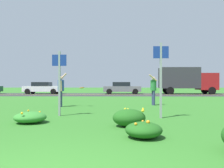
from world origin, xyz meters
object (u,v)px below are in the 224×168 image
frisbee_orange (82,88)px  car_gray_center_right (122,88)px  sign_post_by_roadside (161,73)px  car_white_center_left (43,88)px  person_thrower_blue_shirt (61,88)px  person_catcher_green_shirt (153,88)px  box_truck_red (186,79)px  sign_post_near_path (59,77)px

frisbee_orange → car_gray_center_right: 15.79m
sign_post_by_roadside → car_gray_center_right: sign_post_by_roadside is taller
car_white_center_left → frisbee_orange: bearing=-65.2°
person_thrower_blue_shirt → car_white_center_left: person_thrower_blue_shirt is taller
person_catcher_green_shirt → car_white_center_left: 18.54m
person_thrower_blue_shirt → person_catcher_green_shirt: 5.28m
box_truck_red → sign_post_near_path: bearing=-119.0°
person_catcher_green_shirt → car_gray_center_right: size_ratio=0.40×
person_catcher_green_shirt → car_white_center_left: (-11.27, 14.72, -0.26)m
car_gray_center_right → person_thrower_blue_shirt: bearing=-103.2°
person_catcher_green_shirt → car_gray_center_right: (-1.51, 14.72, -0.26)m
sign_post_by_roadside → car_white_center_left: size_ratio=0.61×
frisbee_orange → car_white_center_left: bearing=114.8°
sign_post_near_path → frisbee_orange: 3.76m
sign_post_near_path → frisbee_orange: (0.33, 3.72, -0.50)m
person_catcher_green_shirt → frisbee_orange: 4.15m
sign_post_near_path → box_truck_red: bearing=61.0°
person_thrower_blue_shirt → car_white_center_left: bearing=111.1°
frisbee_orange → car_gray_center_right: (2.55, 15.58, -0.29)m
sign_post_near_path → person_catcher_green_shirt: bearing=46.2°
sign_post_by_roadside → box_truck_red: bearing=71.0°
car_white_center_left → car_gray_center_right: same height
sign_post_by_roadside → sign_post_near_path: bearing=172.5°
car_white_center_left → car_gray_center_right: (9.76, 0.00, 0.00)m
sign_post_by_roadside → person_thrower_blue_shirt: (-4.66, 4.09, -0.66)m
car_white_center_left → car_gray_center_right: size_ratio=1.00×
sign_post_near_path → person_thrower_blue_shirt: sign_post_near_path is taller
car_white_center_left → person_catcher_green_shirt: bearing=-52.6°
sign_post_by_roadside → car_white_center_left: (-10.74, 19.81, -0.92)m
person_catcher_green_shirt → box_truck_red: 16.04m
person_catcher_green_shirt → car_white_center_left: bearing=127.4°
person_thrower_blue_shirt → car_gray_center_right: bearing=76.8°
car_gray_center_right → box_truck_red: size_ratio=0.67×
car_gray_center_right → box_truck_red: (7.81, -0.00, 1.06)m
sign_post_near_path → car_white_center_left: bearing=109.6°
sign_post_by_roadside → car_gray_center_right: bearing=92.8°
sign_post_by_roadside → person_catcher_green_shirt: (0.53, 5.08, -0.66)m
sign_post_near_path → car_gray_center_right: 19.53m
person_catcher_green_shirt → box_truck_red: bearing=66.8°
person_catcher_green_shirt → sign_post_by_roadside: bearing=-95.9°
frisbee_orange → sign_post_near_path: bearing=-95.0°
person_thrower_blue_shirt → box_truck_red: 19.49m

